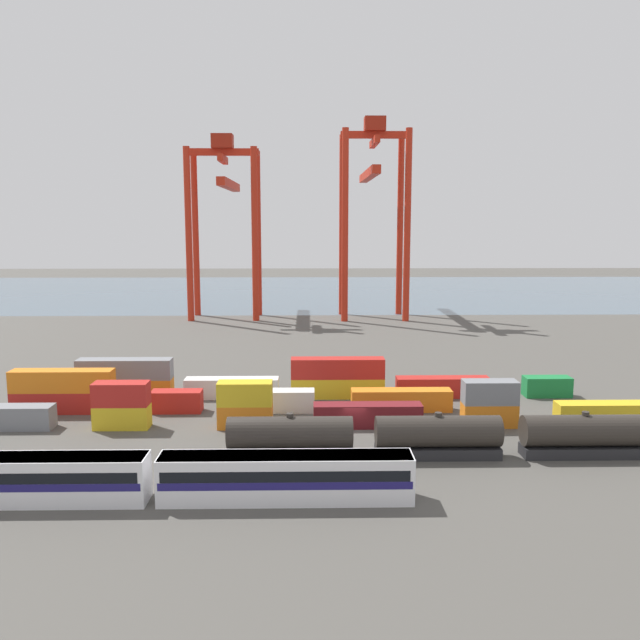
{
  "coord_description": "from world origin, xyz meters",
  "views": [
    {
      "loc": [
        -5.1,
        -69.69,
        22.76
      ],
      "look_at": [
        -3.25,
        28.82,
        7.91
      ],
      "focal_mm": 36.9,
      "sensor_mm": 36.0,
      "label": 1
    }
  ],
  "objects": [
    {
      "name": "shipping_container_5",
      "position": [
        1.55,
        1.15,
        1.3
      ],
      "size": [
        12.1,
        2.44,
        2.6
      ],
      "primitive_type": "cube",
      "color": "maroon",
      "rests_on": "ground_plane"
    },
    {
      "name": "ground_plane",
      "position": [
        0.0,
        40.0,
        0.0
      ],
      "size": [
        420.0,
        420.0,
        0.0
      ],
      "primitive_type": "plane",
      "color": "#4C4944"
    },
    {
      "name": "shipping_container_18",
      "position": [
        -1.25,
        13.59,
        3.9
      ],
      "size": [
        12.1,
        2.44,
        2.6
      ],
      "primitive_type": "cube",
      "color": "#AD211C",
      "rests_on": "shipping_container_17"
    },
    {
      "name": "harbour_water",
      "position": [
        0.0,
        143.99,
        0.0
      ],
      "size": [
        400.0,
        110.0,
        0.01
      ],
      "primitive_type": "cube",
      "color": "#475B6B",
      "rests_on": "ground_plane"
    },
    {
      "name": "shipping_container_11",
      "position": [
        -20.92,
        7.37,
        1.3
      ],
      "size": [
        6.04,
        2.44,
        2.6
      ],
      "primitive_type": "cube",
      "color": "#AD211C",
      "rests_on": "ground_plane"
    },
    {
      "name": "shipping_container_14",
      "position": [
        -28.75,
        13.59,
        1.3
      ],
      "size": [
        12.1,
        2.44,
        2.6
      ],
      "primitive_type": "cube",
      "color": "orange",
      "rests_on": "ground_plane"
    },
    {
      "name": "passenger_train",
      "position": [
        -17.77,
        -18.37,
        2.14
      ],
      "size": [
        42.49,
        3.14,
        3.9
      ],
      "color": "silver",
      "rests_on": "ground_plane"
    },
    {
      "name": "shipping_container_13",
      "position": [
        6.21,
        7.37,
        1.3
      ],
      "size": [
        12.1,
        2.44,
        2.6
      ],
      "primitive_type": "cube",
      "color": "orange",
      "rests_on": "ground_plane"
    },
    {
      "name": "shipping_container_6",
      "position": [
        15.2,
        1.15,
        1.3
      ],
      "size": [
        6.04,
        2.44,
        2.6
      ],
      "primitive_type": "cube",
      "color": "orange",
      "rests_on": "ground_plane"
    },
    {
      "name": "shipping_container_20",
      "position": [
        26.26,
        13.59,
        1.3
      ],
      "size": [
        6.04,
        2.44,
        2.6
      ],
      "primitive_type": "cube",
      "color": "#197538",
      "rests_on": "ground_plane"
    },
    {
      "name": "shipping_container_10",
      "position": [
        -34.48,
        7.37,
        3.9
      ],
      "size": [
        12.1,
        2.44,
        2.6
      ],
      "primitive_type": "cube",
      "color": "orange",
      "rests_on": "shipping_container_9"
    },
    {
      "name": "gantry_crane_central",
      "position": [
        10.38,
        88.35,
        28.35
      ],
      "size": [
        15.71,
        37.91,
        46.38
      ],
      "color": "red",
      "rests_on": "ground_plane"
    },
    {
      "name": "shipping_container_3",
      "position": [
        -12.1,
        1.15,
        1.3
      ],
      "size": [
        6.04,
        2.44,
        2.6
      ],
      "primitive_type": "cube",
      "color": "orange",
      "rests_on": "ground_plane"
    },
    {
      "name": "shipping_container_17",
      "position": [
        -1.25,
        13.59,
        1.3
      ],
      "size": [
        12.1,
        2.44,
        2.6
      ],
      "primitive_type": "cube",
      "color": "gold",
      "rests_on": "ground_plane"
    },
    {
      "name": "shipping_container_4",
      "position": [
        -12.1,
        1.15,
        3.9
      ],
      "size": [
        6.04,
        2.44,
        2.6
      ],
      "primitive_type": "cube",
      "color": "gold",
      "rests_on": "shipping_container_3"
    },
    {
      "name": "shipping_container_12",
      "position": [
        -7.36,
        7.37,
        1.3
      ],
      "size": [
        6.04,
        2.44,
        2.6
      ],
      "primitive_type": "cube",
      "color": "silver",
      "rests_on": "ground_plane"
    },
    {
      "name": "shipping_container_16",
      "position": [
        -15.0,
        13.59,
        1.3
      ],
      "size": [
        12.1,
        2.44,
        2.6
      ],
      "primitive_type": "cube",
      "color": "silver",
      "rests_on": "ground_plane"
    },
    {
      "name": "shipping_container_1",
      "position": [
        -25.75,
        1.15,
        1.3
      ],
      "size": [
        6.04,
        2.44,
        2.6
      ],
      "primitive_type": "cube",
      "color": "gold",
      "rests_on": "ground_plane"
    },
    {
      "name": "shipping_container_15",
      "position": [
        -28.75,
        13.59,
        3.9
      ],
      "size": [
        12.1,
        2.44,
        2.6
      ],
      "primitive_type": "cube",
      "color": "slate",
      "rests_on": "shipping_container_14"
    },
    {
      "name": "shipping_container_19",
      "position": [
        12.51,
        13.59,
        1.3
      ],
      "size": [
        12.1,
        2.44,
        2.6
      ],
      "primitive_type": "cube",
      "color": "#AD211C",
      "rests_on": "ground_plane"
    },
    {
      "name": "shipping_container_7",
      "position": [
        15.2,
        1.15,
        3.9
      ],
      "size": [
        6.04,
        2.44,
        2.6
      ],
      "primitive_type": "cube",
      "color": "slate",
      "rests_on": "shipping_container_6"
    },
    {
      "name": "shipping_container_9",
      "position": [
        -34.48,
        7.37,
        1.3
      ],
      "size": [
        12.1,
        2.44,
        2.6
      ],
      "primitive_type": "cube",
      "color": "#AD211C",
      "rests_on": "ground_plane"
    },
    {
      "name": "gantry_crane_west",
      "position": [
        -24.57,
        88.0,
        26.06
      ],
      "size": [
        16.6,
        33.49,
        42.46
      ],
      "color": "red",
      "rests_on": "ground_plane"
    },
    {
      "name": "shipping_container_2",
      "position": [
        -25.75,
        1.15,
        3.9
      ],
      "size": [
        6.04,
        2.44,
        2.6
      ],
      "primitive_type": "cube",
      "color": "#AD211C",
      "rests_on": "shipping_container_1"
    },
    {
      "name": "shipping_container_8",
      "position": [
        28.86,
        1.15,
        1.3
      ],
      "size": [
        12.1,
        2.44,
        2.6
      ],
      "primitive_type": "cube",
      "color": "gold",
      "rests_on": "ground_plane"
    },
    {
      "name": "freight_tank_row",
      "position": [
        7.48,
        -8.62,
        2.14
      ],
      "size": [
        40.75,
        3.03,
        4.49
      ],
      "color": "#232326",
      "rests_on": "ground_plane"
    }
  ]
}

